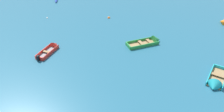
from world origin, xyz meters
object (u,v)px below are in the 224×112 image
object	(u,v)px
rowboat_red_foreground_center	(51,49)
rowboat_green_distant_center	(151,41)
rowboat_turquoise_center	(215,83)
mooring_buoy_between_boats_right	(109,18)
kayak_deep_blue_far_back	(56,0)
mooring_buoy_central	(47,18)

from	to	relation	value
rowboat_red_foreground_center	rowboat_green_distant_center	xyz separation A→B (m)	(11.82, 4.32, -0.00)
rowboat_turquoise_center	mooring_buoy_between_boats_right	xyz separation A→B (m)	(-13.66, 13.56, -0.19)
rowboat_red_foreground_center	mooring_buoy_between_boats_right	world-z (taller)	rowboat_red_foreground_center
mooring_buoy_between_boats_right	kayak_deep_blue_far_back	bearing A→B (deg)	152.75
rowboat_turquoise_center	mooring_buoy_central	size ratio (longest dim) A/B	14.72
rowboat_turquoise_center	rowboat_green_distant_center	bearing A→B (deg)	133.39
kayak_deep_blue_far_back	mooring_buoy_central	world-z (taller)	kayak_deep_blue_far_back
kayak_deep_blue_far_back	mooring_buoy_central	distance (m)	8.44
rowboat_red_foreground_center	mooring_buoy_between_boats_right	bearing A→B (deg)	66.52
mooring_buoy_between_boats_right	mooring_buoy_central	bearing A→B (deg)	-167.47
rowboat_green_distant_center	kayak_deep_blue_far_back	bearing A→B (deg)	146.08
rowboat_green_distant_center	rowboat_red_foreground_center	bearing A→B (deg)	-159.91
rowboat_green_distant_center	rowboat_turquoise_center	world-z (taller)	rowboat_turquoise_center
rowboat_turquoise_center	mooring_buoy_between_boats_right	distance (m)	19.25
rowboat_red_foreground_center	mooring_buoy_central	xyz separation A→B (m)	(-4.87, 8.78, -0.20)
rowboat_red_foreground_center	rowboat_turquoise_center	distance (m)	18.59
kayak_deep_blue_far_back	mooring_buoy_between_boats_right	bearing A→B (deg)	-27.25
rowboat_green_distant_center	mooring_buoy_central	distance (m)	17.27
rowboat_green_distant_center	kayak_deep_blue_far_back	xyz separation A→B (m)	(-18.78, 12.63, -0.06)
rowboat_turquoise_center	mooring_buoy_central	bearing A→B (deg)	153.84
rowboat_green_distant_center	rowboat_turquoise_center	distance (m)	9.58
mooring_buoy_between_boats_right	rowboat_green_distant_center	bearing A→B (deg)	-43.01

